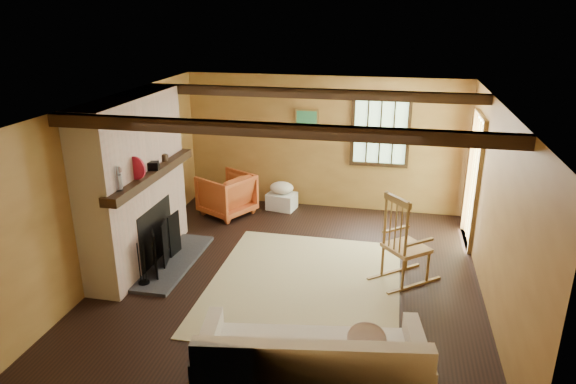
% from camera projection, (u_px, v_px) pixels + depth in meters
% --- Properties ---
extents(ground, '(5.50, 5.50, 0.00)m').
position_uv_depth(ground, '(293.00, 276.00, 7.10)').
color(ground, black).
rests_on(ground, ground).
extents(room_envelope, '(5.02, 5.52, 2.44)m').
position_uv_depth(room_envelope, '(313.00, 158.00, 6.74)').
color(room_envelope, '#A77A3B').
rests_on(room_envelope, ground).
extents(fireplace, '(1.02, 2.30, 2.40)m').
position_uv_depth(fireplace, '(137.00, 190.00, 7.15)').
color(fireplace, '#A85441').
rests_on(fireplace, ground).
extents(rug, '(2.50, 3.00, 0.01)m').
position_uv_depth(rug, '(304.00, 284.00, 6.87)').
color(rug, tan).
rests_on(rug, ground).
extents(rocking_chair, '(0.99, 0.94, 1.25)m').
position_uv_depth(rocking_chair, '(404.00, 245.00, 6.81)').
color(rocking_chair, tan).
rests_on(rocking_chair, ground).
extents(sofa, '(2.22, 1.24, 0.85)m').
position_uv_depth(sofa, '(312.00, 371.00, 4.78)').
color(sofa, white).
rests_on(sofa, ground).
extents(firewood_pile, '(0.59, 0.11, 0.22)m').
position_uv_depth(firewood_pile, '(219.00, 199.00, 9.66)').
color(firewood_pile, brown).
rests_on(firewood_pile, ground).
extents(laundry_basket, '(0.56, 0.46, 0.30)m').
position_uv_depth(laundry_basket, '(282.00, 201.00, 9.42)').
color(laundry_basket, white).
rests_on(laundry_basket, ground).
extents(basket_pillow, '(0.50, 0.43, 0.22)m').
position_uv_depth(basket_pillow, '(282.00, 188.00, 9.33)').
color(basket_pillow, white).
rests_on(basket_pillow, laundry_basket).
extents(armchair, '(1.11, 1.10, 0.75)m').
position_uv_depth(armchair, '(227.00, 194.00, 9.11)').
color(armchair, '#BF6026').
rests_on(armchair, ground).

